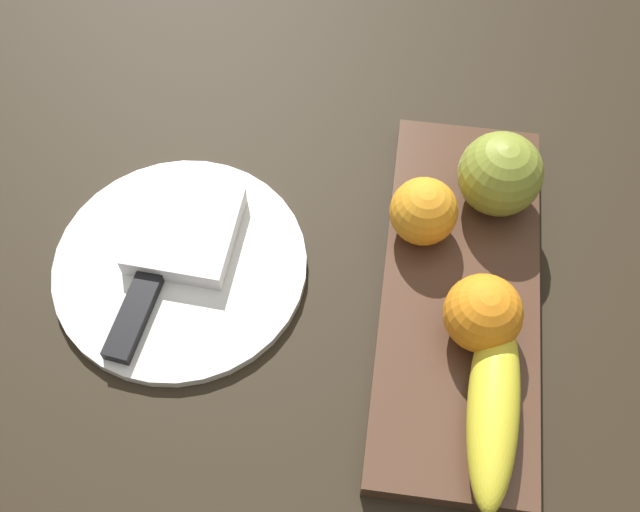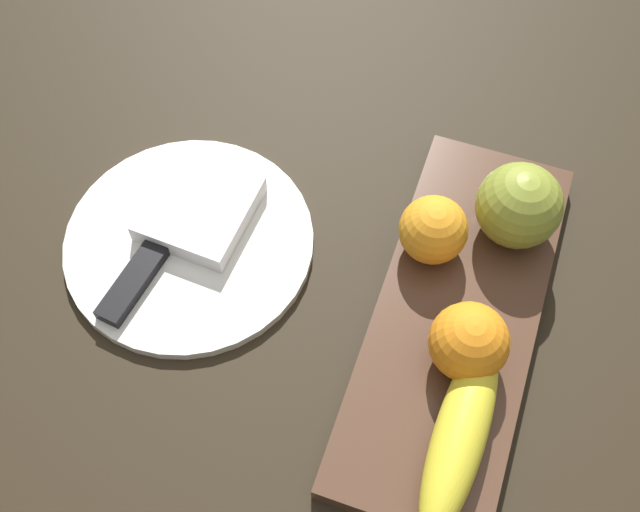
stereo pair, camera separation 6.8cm
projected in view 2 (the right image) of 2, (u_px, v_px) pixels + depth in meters
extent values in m
plane|color=black|center=(444.00, 355.00, 0.69)|extent=(2.40, 2.40, 0.00)
cube|color=#4D3223|center=(460.00, 322.00, 0.69)|extent=(0.37, 0.14, 0.02)
sphere|color=olive|center=(519.00, 206.00, 0.69)|extent=(0.08, 0.08, 0.08)
ellipsoid|color=yellow|center=(460.00, 435.00, 0.61)|extent=(0.17, 0.05, 0.04)
sphere|color=orange|center=(469.00, 342.00, 0.63)|extent=(0.07, 0.07, 0.07)
sphere|color=orange|center=(433.00, 230.00, 0.69)|extent=(0.06, 0.06, 0.06)
cylinder|color=white|center=(189.00, 242.00, 0.74)|extent=(0.23, 0.23, 0.01)
cube|color=white|center=(200.00, 209.00, 0.74)|extent=(0.11, 0.10, 0.02)
cube|color=silver|center=(171.00, 232.00, 0.74)|extent=(0.15, 0.04, 0.00)
cube|color=black|center=(134.00, 280.00, 0.71)|extent=(0.09, 0.04, 0.01)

